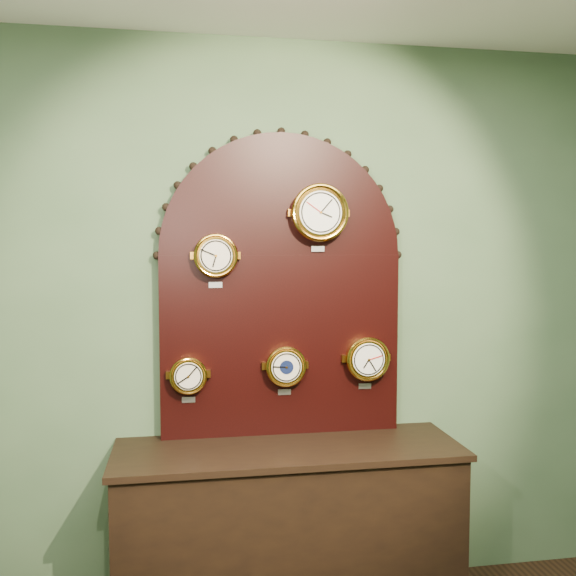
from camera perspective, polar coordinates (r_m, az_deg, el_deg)
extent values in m
plane|color=#4B6947|center=(3.17, -0.76, -2.93)|extent=(4.00, 0.00, 4.00)
cube|color=black|center=(3.20, 0.06, -21.63)|extent=(1.60, 0.50, 0.80)
cube|color=black|center=(3.14, -0.61, -5.21)|extent=(1.20, 0.06, 0.90)
cylinder|color=black|center=(3.10, -0.62, 3.03)|extent=(1.20, 0.06, 1.20)
cylinder|color=gold|center=(3.01, -6.65, 2.96)|extent=(0.19, 0.08, 0.19)
torus|color=gold|center=(2.98, -6.62, 2.95)|extent=(0.21, 0.02, 0.21)
cylinder|color=beige|center=(2.97, -6.61, 2.95)|extent=(0.16, 0.01, 0.16)
cube|color=#B9B9C0|center=(3.04, -6.65, 0.28)|extent=(0.07, 0.01, 0.03)
cylinder|color=gold|center=(3.08, 2.86, 6.88)|extent=(0.26, 0.08, 0.26)
torus|color=gold|center=(3.05, 2.99, 6.91)|extent=(0.28, 0.03, 0.28)
cylinder|color=white|center=(3.04, 3.02, 6.92)|extent=(0.21, 0.01, 0.21)
cube|color=#B9B9C0|center=(3.10, 2.75, 3.60)|extent=(0.07, 0.01, 0.03)
cylinder|color=gold|center=(3.07, -9.11, -7.84)|extent=(0.17, 0.08, 0.17)
torus|color=gold|center=(3.04, -9.11, -7.97)|extent=(0.18, 0.02, 0.18)
cylinder|color=beige|center=(3.03, -9.10, -8.00)|extent=(0.13, 0.01, 0.13)
cube|color=#B9B9C0|center=(3.12, -9.09, -10.06)|extent=(0.06, 0.01, 0.03)
cylinder|color=gold|center=(3.10, -0.26, -7.12)|extent=(0.19, 0.08, 0.19)
torus|color=gold|center=(3.07, -0.16, -7.23)|extent=(0.20, 0.02, 0.20)
cylinder|color=beige|center=(3.06, -0.14, -7.26)|extent=(0.15, 0.01, 0.15)
cube|color=#B9B9C0|center=(3.15, -0.33, -9.50)|extent=(0.07, 0.01, 0.03)
cylinder|color=#0C1436|center=(3.06, -0.13, -7.27)|extent=(0.07, 0.00, 0.07)
cylinder|color=gold|center=(3.19, 7.19, -6.39)|extent=(0.21, 0.08, 0.21)
torus|color=gold|center=(3.16, 7.36, -6.49)|extent=(0.22, 0.02, 0.22)
cylinder|color=white|center=(3.15, 7.40, -6.52)|extent=(0.17, 0.01, 0.17)
cube|color=#B9B9C0|center=(3.24, 7.04, -8.90)|extent=(0.07, 0.01, 0.03)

